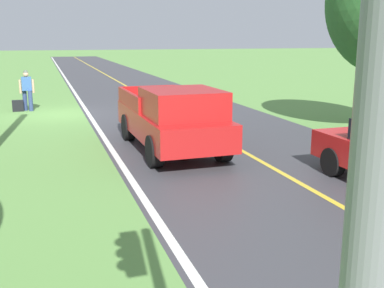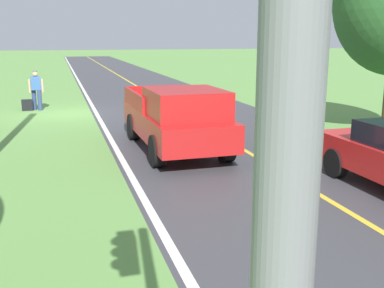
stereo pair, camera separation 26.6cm
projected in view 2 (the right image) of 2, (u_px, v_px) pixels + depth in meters
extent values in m
plane|color=#609347|center=(69.00, 114.00, 19.46)|extent=(200.00, 200.00, 0.00)
cube|color=#3D3D42|center=(175.00, 109.00, 20.69)|extent=(7.29, 120.00, 0.00)
cube|color=silver|center=(96.00, 112.00, 19.75)|extent=(0.16, 117.60, 0.00)
cube|color=gold|center=(175.00, 109.00, 20.69)|extent=(0.14, 117.60, 0.00)
cylinder|color=navy|center=(40.00, 100.00, 20.28)|extent=(0.18, 0.18, 0.88)
cylinder|color=navy|center=(34.00, 100.00, 20.43)|extent=(0.18, 0.18, 0.88)
cube|color=#335999|center=(36.00, 83.00, 20.19)|extent=(0.41, 0.28, 0.58)
sphere|color=tan|center=(35.00, 74.00, 20.10)|extent=(0.23, 0.23, 0.23)
sphere|color=#4C564C|center=(35.00, 72.00, 20.08)|extent=(0.20, 0.20, 0.20)
cube|color=#591E19|center=(36.00, 82.00, 20.37)|extent=(0.33, 0.22, 0.44)
cylinder|color=tan|center=(42.00, 86.00, 20.28)|extent=(0.10, 0.10, 0.58)
cylinder|color=tan|center=(30.00, 86.00, 20.11)|extent=(0.10, 0.10, 0.58)
cube|color=black|center=(27.00, 105.00, 20.21)|extent=(0.47, 0.23, 0.49)
cube|color=#B21919|center=(174.00, 123.00, 13.22)|extent=(2.08, 5.43, 0.70)
cube|color=#B21919|center=(186.00, 103.00, 11.95)|extent=(1.87, 2.19, 0.72)
cube|color=black|center=(186.00, 101.00, 11.94)|extent=(1.70, 1.32, 0.43)
cube|color=#B21919|center=(195.00, 97.00, 14.36)|extent=(0.15, 3.03, 0.45)
cube|color=#B21919|center=(134.00, 99.00, 13.83)|extent=(0.15, 3.03, 0.45)
cube|color=#B21919|center=(154.00, 92.00, 15.51)|extent=(1.84, 0.13, 0.45)
cylinder|color=black|center=(226.00, 146.00, 11.92)|extent=(0.31, 0.80, 0.80)
cylinder|color=black|center=(157.00, 151.00, 11.41)|extent=(0.31, 0.80, 0.80)
cylinder|color=black|center=(189.00, 124.00, 15.00)|extent=(0.31, 0.80, 0.80)
cylinder|color=black|center=(134.00, 127.00, 14.49)|extent=(0.31, 0.80, 0.80)
cylinder|color=slate|center=(283.00, 251.00, 1.16)|extent=(0.16, 0.16, 5.20)
cylinder|color=black|center=(336.00, 163.00, 10.59)|extent=(0.25, 0.66, 0.66)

